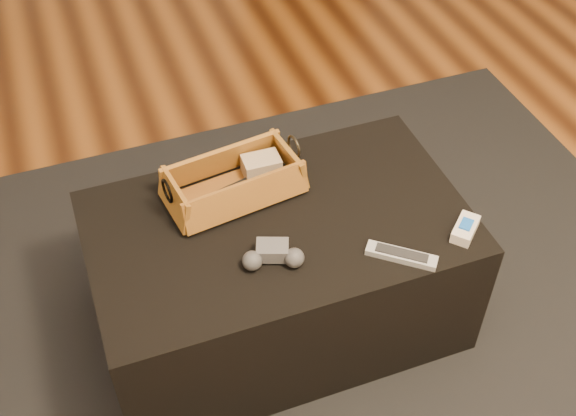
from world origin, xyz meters
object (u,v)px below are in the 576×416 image
object	(u,v)px
wicker_basket	(234,183)
game_controller	(273,256)
tv_remote	(230,194)
silver_remote	(402,255)
ottoman	(279,273)
cream_gadget	(465,229)

from	to	relation	value
wicker_basket	game_controller	world-z (taller)	wicker_basket
tv_remote	wicker_basket	bearing A→B (deg)	30.87
game_controller	tv_remote	bearing A→B (deg)	97.74
wicker_basket	silver_remote	distance (m)	0.49
ottoman	silver_remote	distance (m)	0.40
ottoman	silver_remote	size ratio (longest dim) A/B	6.09
tv_remote	cream_gadget	bearing A→B (deg)	-45.88
game_controller	cream_gadget	distance (m)	0.50
wicker_basket	game_controller	xyz separation A→B (m)	(0.02, -0.27, -0.02)
tv_remote	silver_remote	size ratio (longest dim) A/B	1.19
cream_gadget	wicker_basket	bearing A→B (deg)	146.32
game_controller	silver_remote	distance (m)	0.32
ottoman	game_controller	world-z (taller)	game_controller
ottoman	wicker_basket	bearing A→B (deg)	119.85
tv_remote	game_controller	world-z (taller)	game_controller
game_controller	silver_remote	world-z (taller)	game_controller
ottoman	cream_gadget	world-z (taller)	cream_gadget
ottoman	game_controller	bearing A→B (deg)	-114.72
wicker_basket	cream_gadget	xyz separation A→B (m)	(0.51, -0.34, -0.03)
ottoman	cream_gadget	bearing A→B (deg)	-25.37
ottoman	game_controller	size ratio (longest dim) A/B	6.17
ottoman	cream_gadget	distance (m)	0.53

